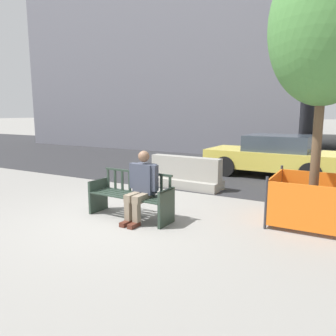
% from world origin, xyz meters
% --- Properties ---
extents(ground_plane, '(200.00, 200.00, 0.00)m').
position_xyz_m(ground_plane, '(0.00, 0.00, 0.00)').
color(ground_plane, gray).
extents(street_asphalt, '(120.00, 12.00, 0.01)m').
position_xyz_m(street_asphalt, '(0.00, 8.70, 0.00)').
color(street_asphalt, '#28282B').
rests_on(street_asphalt, ground).
extents(street_bench, '(1.71, 0.59, 0.88)m').
position_xyz_m(street_bench, '(0.15, 0.33, 0.40)').
color(street_bench, '#28382D').
rests_on(street_bench, ground).
extents(seated_person, '(0.58, 0.73, 1.31)m').
position_xyz_m(seated_person, '(0.45, 0.26, 0.69)').
color(seated_person, '#383D4C').
rests_on(seated_person, ground).
extents(jersey_barrier_centre, '(2.03, 0.77, 0.84)m').
position_xyz_m(jersey_barrier_centre, '(-0.05, 3.15, 0.34)').
color(jersey_barrier_centre, gray).
rests_on(jersey_barrier_centre, ground).
extents(street_tree, '(1.86, 1.86, 4.74)m').
position_xyz_m(street_tree, '(3.24, 1.62, 3.41)').
color(street_tree, brown).
rests_on(street_tree, ground).
extents(construction_fence, '(1.40, 1.40, 0.93)m').
position_xyz_m(construction_fence, '(3.24, 1.62, 0.46)').
color(construction_fence, '#2D2D33').
rests_on(construction_fence, ground).
extents(car_taxi_near, '(4.09, 1.97, 1.31)m').
position_xyz_m(car_taxi_near, '(1.68, 5.96, 0.66)').
color(car_taxi_near, '#DBC64C').
rests_on(car_taxi_near, ground).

